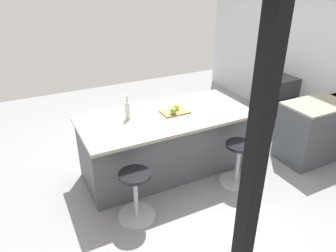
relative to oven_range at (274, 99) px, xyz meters
name	(u,v)px	position (x,y,z in m)	size (l,w,h in m)	color
ground_plane	(173,163)	(2.37, 0.47, -0.43)	(7.60, 7.60, 0.00)	gray
interior_partition_left	(319,50)	(-0.35, 0.47, 0.97)	(0.12, 5.84, 2.81)	silver
sink_cabinet	(333,125)	(0.00, 1.26, 0.02)	(1.82, 0.60, 1.17)	#4C5156
oven_range	(274,99)	(0.00, 0.00, 0.00)	(0.60, 0.61, 0.86)	#38383D
kitchen_island	(165,143)	(2.57, 0.59, 0.02)	(2.28, 1.07, 0.89)	#4C5156
stool_by_window	(238,165)	(1.85, 1.30, -0.14)	(0.44, 0.44, 0.62)	#B7B7BC
stool_middle	(136,197)	(3.29, 1.30, -0.14)	(0.44, 0.44, 0.62)	#B7B7BC
cutting_board	(175,112)	(2.43, 0.61, 0.47)	(0.36, 0.24, 0.02)	olive
apple_yellow	(176,107)	(2.38, 0.56, 0.52)	(0.08, 0.08, 0.08)	gold
apple_green	(173,111)	(2.48, 0.67, 0.52)	(0.09, 0.09, 0.09)	#609E2D
water_bottle	(128,110)	(3.05, 0.50, 0.58)	(0.06, 0.06, 0.31)	silver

